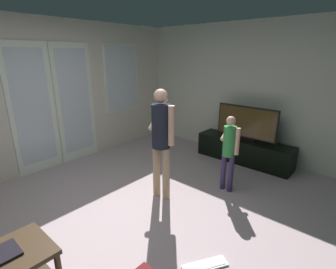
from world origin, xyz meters
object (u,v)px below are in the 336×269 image
Objects in this scene: tv_stand at (244,151)px; flat_screen_tv at (246,123)px; person_child at (229,147)px; loose_keyboard at (205,266)px; person_adult at (161,135)px.

flat_screen_tv is (-0.00, 0.00, 0.53)m from tv_stand.
loose_keyboard is (-1.43, -0.57, -0.67)m from person_child.
flat_screen_tv is 0.99× the size of person_child.
person_child is 2.54× the size of loose_keyboard.
person_adult reaches higher than person_child.
flat_screen_tv is at bearing -9.75° from person_adult.
person_child is 1.68m from loose_keyboard.
flat_screen_tv reaches higher than tv_stand.
loose_keyboard is at bearing -119.49° from person_adult.
loose_keyboard is (-2.57, -0.84, -0.74)m from flat_screen_tv.
flat_screen_tv is at bearing 13.67° from person_child.
person_child is (-1.14, -0.28, -0.07)m from flat_screen_tv.
flat_screen_tv is 2.80m from loose_keyboard.
person_adult is at bearing 170.25° from flat_screen_tv.
flat_screen_tv is 1.17m from person_child.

